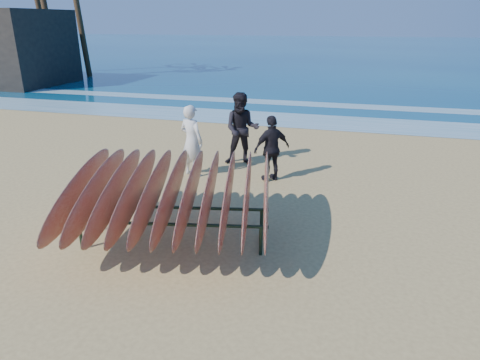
{
  "coord_description": "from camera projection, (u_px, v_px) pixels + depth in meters",
  "views": [
    {
      "loc": [
        1.88,
        -5.92,
        3.57
      ],
      "look_at": [
        0.0,
        0.8,
        0.95
      ],
      "focal_mm": 32.0,
      "sensor_mm": 36.0,
      "label": 1
    }
  ],
  "objects": [
    {
      "name": "ground",
      "position": [
        227.0,
        250.0,
        7.06
      ],
      "size": [
        120.0,
        120.0,
        0.0
      ],
      "primitive_type": "plane",
      "color": "tan",
      "rests_on": "ground"
    },
    {
      "name": "person_dark_b",
      "position": [
        272.0,
        149.0,
        9.88
      ],
      "size": [
        0.93,
        0.88,
        1.55
      ],
      "primitive_type": "imported",
      "rotation": [
        0.0,
        0.0,
        3.86
      ],
      "color": "black",
      "rests_on": "ground"
    },
    {
      "name": "person_white",
      "position": [
        192.0,
        141.0,
        10.19
      ],
      "size": [
        0.73,
        0.59,
        1.73
      ],
      "primitive_type": "imported",
      "rotation": [
        0.0,
        0.0,
        2.82
      ],
      "color": "silver",
      "rests_on": "ground"
    },
    {
      "name": "foam_near",
      "position": [
        306.0,
        121.0,
        16.08
      ],
      "size": [
        160.0,
        160.0,
        0.0
      ],
      "primitive_type": "plane",
      "color": "white",
      "rests_on": "ground"
    },
    {
      "name": "person_dark_a",
      "position": [
        242.0,
        129.0,
        10.98
      ],
      "size": [
        1.03,
        0.87,
        1.87
      ],
      "primitive_type": "imported",
      "rotation": [
        0.0,
        0.0,
        0.19
      ],
      "color": "black",
      "rests_on": "ground"
    },
    {
      "name": "ocean",
      "position": [
        350.0,
        49.0,
        56.65
      ],
      "size": [
        160.0,
        160.0,
        0.0
      ],
      "primitive_type": "plane",
      "color": "navy",
      "rests_on": "ground"
    },
    {
      "name": "surfboard_rack",
      "position": [
        172.0,
        193.0,
        7.0
      ],
      "size": [
        3.74,
        3.64,
        1.45
      ],
      "rotation": [
        0.0,
        0.0,
        0.21
      ],
      "color": "black",
      "rests_on": "ground"
    },
    {
      "name": "foam_far",
      "position": [
        316.0,
        104.0,
        19.23
      ],
      "size": [
        160.0,
        160.0,
        0.0
      ],
      "primitive_type": "plane",
      "color": "white",
      "rests_on": "ground"
    }
  ]
}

